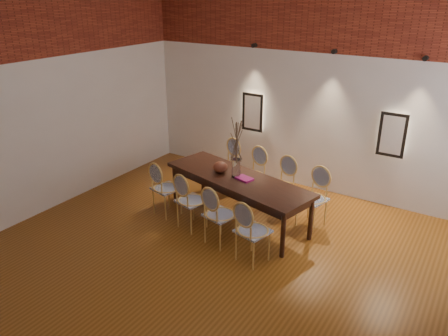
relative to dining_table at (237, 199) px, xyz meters
The scene contains 22 objects.
floor 1.81m from the dining_table, 70.77° to the right, with size 7.00×7.00×0.02m, color brown.
wall_back 2.55m from the dining_table, 72.73° to the left, with size 7.00×0.10×4.00m, color silver.
wall_left 3.77m from the dining_table, 150.58° to the right, with size 0.10×7.00×4.00m, color silver.
brick_band_back 3.45m from the dining_table, 72.10° to the left, with size 7.00×0.02×1.50m, color maroon.
niche_left 2.13m from the dining_table, 111.96° to the left, with size 0.36×0.06×0.66m, color #FFEAC6.
niche_right 2.75m from the dining_table, 43.33° to the left, with size 0.36×0.06×0.66m, color #FFEAC6.
spot_fixture_left 2.88m from the dining_table, 112.30° to the left, with size 0.08×0.08×0.10m, color black.
spot_fixture_mid 2.90m from the dining_table, 65.84° to the left, with size 0.08×0.08×0.10m, color black.
spot_fixture_right 3.54m from the dining_table, 38.66° to the left, with size 0.08×0.08×0.10m, color black.
dining_table is the anchor object (origin of this frame).
chair_near_a 1.18m from the dining_table, 157.20° to the right, with size 0.44×0.44×0.94m, color #D7AE5A, non-canonical shape.
chair_near_b 0.77m from the dining_table, 127.80° to the right, with size 0.44×0.44×0.94m, color #D7AE5A, non-canonical shape.
chair_near_c 0.77m from the dining_table, 78.20° to the right, with size 0.44×0.44×0.94m, color #D7AE5A, non-canonical shape.
chair_near_d 1.18m from the dining_table, 48.81° to the right, with size 0.44×0.44×0.94m, color #D7AE5A, non-canonical shape.
chair_far_a 1.18m from the dining_table, 131.19° to the left, with size 0.44×0.44×0.94m, color #D7AE5A, non-canonical shape.
chair_far_b 0.77m from the dining_table, 101.80° to the left, with size 0.44×0.44×0.94m, color #D7AE5A, non-canonical shape.
chair_far_c 0.77m from the dining_table, 52.20° to the left, with size 0.44×0.44×0.94m, color #D7AE5A, non-canonical shape.
chair_far_d 1.18m from the dining_table, 22.80° to the left, with size 0.44×0.44×0.94m, color #D7AE5A, non-canonical shape.
vase 0.53m from the dining_table, 167.00° to the left, with size 0.14×0.14×0.30m, color silver.
dried_branches 0.98m from the dining_table, 167.00° to the left, with size 0.50×0.50×0.70m, color brown, non-canonical shape.
bowl 0.58m from the dining_table, behind, with size 0.24×0.24×0.18m, color brown.
book 0.41m from the dining_table, ahead, with size 0.26×0.18×0.03m, color #921661.
Camera 1 is at (2.62, -3.76, 3.53)m, focal length 35.00 mm.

